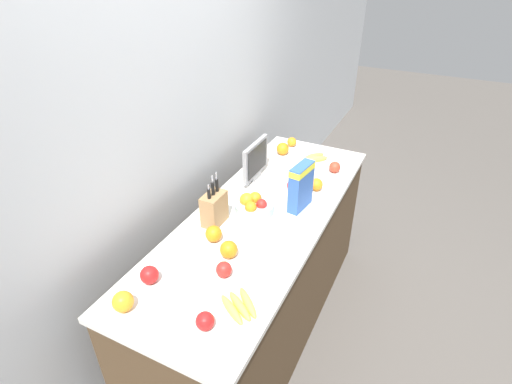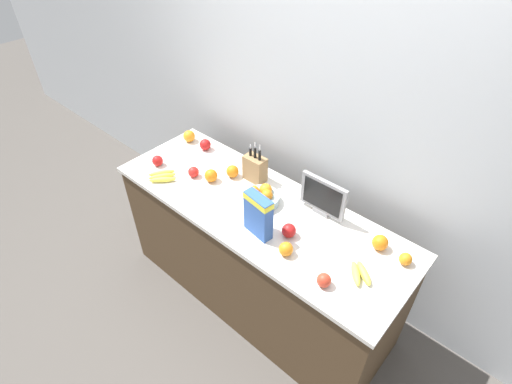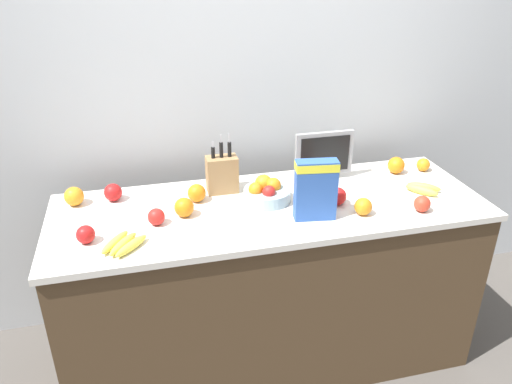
{
  "view_description": "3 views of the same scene",
  "coord_description": "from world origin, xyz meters",
  "px_view_note": "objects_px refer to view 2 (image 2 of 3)",
  "views": [
    {
      "loc": [
        -1.67,
        -0.78,
        2.21
      ],
      "look_at": [
        0.02,
        0.05,
        1.03
      ],
      "focal_mm": 28.0,
      "sensor_mm": 36.0,
      "label": 1
    },
    {
      "loc": [
        1.21,
        -1.39,
        2.58
      ],
      "look_at": [
        -0.03,
        0.02,
        1.0
      ],
      "focal_mm": 28.0,
      "sensor_mm": 36.0,
      "label": 2
    },
    {
      "loc": [
        -0.56,
        -1.97,
        1.99
      ],
      "look_at": [
        -0.08,
        -0.05,
        1.01
      ],
      "focal_mm": 35.0,
      "sensor_mm": 36.0,
      "label": 3
    }
  ],
  "objects_px": {
    "knife_block": "(255,168)",
    "orange_back_center": "(189,136)",
    "cereal_box": "(258,214)",
    "apple_leftmost": "(289,230)",
    "small_monitor": "(323,197)",
    "apple_front": "(158,161)",
    "banana_bunch_right": "(360,273)",
    "apple_near_bananas": "(324,280)",
    "orange_front_left": "(211,176)",
    "orange_front_right": "(286,249)",
    "apple_rear": "(193,172)",
    "fruit_bowl": "(262,197)",
    "orange_mid_left": "(406,259)",
    "banana_bunch_left": "(162,176)",
    "orange_near_bowl": "(233,171)",
    "orange_front_center": "(380,243)",
    "apple_rightmost": "(205,145)"
  },
  "relations": [
    {
      "from": "cereal_box",
      "to": "apple_leftmost",
      "type": "xyz_separation_m",
      "value": [
        0.15,
        0.1,
        -0.11
      ]
    },
    {
      "from": "banana_bunch_left",
      "to": "apple_near_bananas",
      "type": "xyz_separation_m",
      "value": [
        1.31,
        -0.01,
        0.02
      ]
    },
    {
      "from": "orange_back_center",
      "to": "orange_front_right",
      "type": "xyz_separation_m",
      "value": [
        1.25,
        -0.4,
        -0.0
      ]
    },
    {
      "from": "orange_front_left",
      "to": "orange_front_center",
      "type": "bearing_deg",
      "value": 10.03
    },
    {
      "from": "apple_near_bananas",
      "to": "orange_front_center",
      "type": "xyz_separation_m",
      "value": [
        0.09,
        0.41,
        0.01
      ]
    },
    {
      "from": "banana_bunch_left",
      "to": "apple_near_bananas",
      "type": "height_order",
      "value": "apple_near_bananas"
    },
    {
      "from": "orange_near_bowl",
      "to": "banana_bunch_right",
      "type": "bearing_deg",
      "value": -8.92
    },
    {
      "from": "knife_block",
      "to": "fruit_bowl",
      "type": "distance_m",
      "value": 0.24
    },
    {
      "from": "apple_leftmost",
      "to": "orange_front_left",
      "type": "xyz_separation_m",
      "value": [
        -0.7,
        0.06,
        0.0
      ]
    },
    {
      "from": "cereal_box",
      "to": "apple_rear",
      "type": "xyz_separation_m",
      "value": [
        -0.68,
        0.11,
        -0.11
      ]
    },
    {
      "from": "orange_near_bowl",
      "to": "orange_back_center",
      "type": "bearing_deg",
      "value": 169.98
    },
    {
      "from": "knife_block",
      "to": "orange_back_center",
      "type": "relative_size",
      "value": 3.29
    },
    {
      "from": "orange_front_right",
      "to": "banana_bunch_left",
      "type": "bearing_deg",
      "value": -178.59
    },
    {
      "from": "apple_front",
      "to": "orange_front_right",
      "type": "bearing_deg",
      "value": -2.45
    },
    {
      "from": "cereal_box",
      "to": "small_monitor",
      "type": "bearing_deg",
      "value": 72.13
    },
    {
      "from": "apple_near_bananas",
      "to": "orange_back_center",
      "type": "relative_size",
      "value": 0.84
    },
    {
      "from": "knife_block",
      "to": "orange_front_center",
      "type": "height_order",
      "value": "knife_block"
    },
    {
      "from": "banana_bunch_right",
      "to": "apple_rear",
      "type": "xyz_separation_m",
      "value": [
        -1.28,
        -0.01,
        0.02
      ]
    },
    {
      "from": "cereal_box",
      "to": "apple_rear",
      "type": "bearing_deg",
      "value": 178.94
    },
    {
      "from": "apple_rear",
      "to": "apple_rightmost",
      "type": "distance_m",
      "value": 0.33
    },
    {
      "from": "orange_front_left",
      "to": "orange_back_center",
      "type": "height_order",
      "value": "orange_back_center"
    },
    {
      "from": "apple_near_bananas",
      "to": "orange_near_bowl",
      "type": "height_order",
      "value": "orange_near_bowl"
    },
    {
      "from": "orange_mid_left",
      "to": "apple_rear",
      "type": "bearing_deg",
      "value": -170.47
    },
    {
      "from": "apple_leftmost",
      "to": "fruit_bowl",
      "type": "bearing_deg",
      "value": 158.65
    },
    {
      "from": "apple_leftmost",
      "to": "small_monitor",
      "type": "bearing_deg",
      "value": 83.13
    },
    {
      "from": "apple_leftmost",
      "to": "apple_near_bananas",
      "type": "bearing_deg",
      "value": -24.22
    },
    {
      "from": "orange_mid_left",
      "to": "orange_near_bowl",
      "type": "xyz_separation_m",
      "value": [
        -1.22,
        -0.06,
        0.01
      ]
    },
    {
      "from": "apple_leftmost",
      "to": "orange_front_left",
      "type": "distance_m",
      "value": 0.7
    },
    {
      "from": "banana_bunch_left",
      "to": "apple_rear",
      "type": "distance_m",
      "value": 0.21
    },
    {
      "from": "cereal_box",
      "to": "apple_front",
      "type": "distance_m",
      "value": 0.97
    },
    {
      "from": "knife_block",
      "to": "cereal_box",
      "type": "bearing_deg",
      "value": -46.29
    },
    {
      "from": "fruit_bowl",
      "to": "orange_back_center",
      "type": "relative_size",
      "value": 2.49
    },
    {
      "from": "apple_rear",
      "to": "apple_near_bananas",
      "type": "height_order",
      "value": "same"
    },
    {
      "from": "knife_block",
      "to": "fruit_bowl",
      "type": "relative_size",
      "value": 1.32
    },
    {
      "from": "cereal_box",
      "to": "orange_near_bowl",
      "type": "distance_m",
      "value": 0.57
    },
    {
      "from": "cereal_box",
      "to": "banana_bunch_right",
      "type": "xyz_separation_m",
      "value": [
        0.6,
        0.11,
        -0.13
      ]
    },
    {
      "from": "apple_rear",
      "to": "orange_front_left",
      "type": "height_order",
      "value": "orange_front_left"
    },
    {
      "from": "banana_bunch_right",
      "to": "apple_rear",
      "type": "height_order",
      "value": "apple_rear"
    },
    {
      "from": "banana_bunch_left",
      "to": "apple_near_bananas",
      "type": "bearing_deg",
      "value": -0.43
    },
    {
      "from": "knife_block",
      "to": "orange_front_center",
      "type": "distance_m",
      "value": 0.93
    },
    {
      "from": "small_monitor",
      "to": "apple_leftmost",
      "type": "relative_size",
      "value": 3.62
    },
    {
      "from": "cereal_box",
      "to": "apple_near_bananas",
      "type": "height_order",
      "value": "cereal_box"
    },
    {
      "from": "small_monitor",
      "to": "apple_front",
      "type": "distance_m",
      "value": 1.2
    },
    {
      "from": "apple_front",
      "to": "orange_mid_left",
      "type": "relative_size",
      "value": 1.09
    },
    {
      "from": "knife_block",
      "to": "orange_mid_left",
      "type": "bearing_deg",
      "value": -0.71
    },
    {
      "from": "small_monitor",
      "to": "apple_rightmost",
      "type": "height_order",
      "value": "small_monitor"
    },
    {
      "from": "banana_bunch_right",
      "to": "apple_near_bananas",
      "type": "relative_size",
      "value": 2.3
    },
    {
      "from": "apple_near_bananas",
      "to": "fruit_bowl",
      "type": "bearing_deg",
      "value": 157.12
    },
    {
      "from": "knife_block",
      "to": "apple_rear",
      "type": "relative_size",
      "value": 3.95
    },
    {
      "from": "apple_rear",
      "to": "apple_near_bananas",
      "type": "distance_m",
      "value": 1.18
    }
  ]
}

